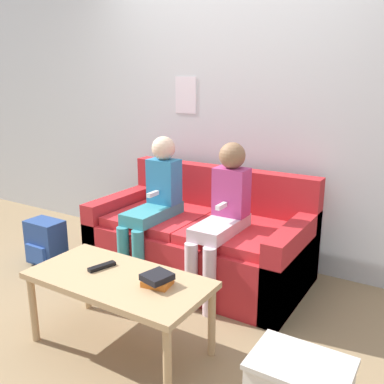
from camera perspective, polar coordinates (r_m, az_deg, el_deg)
ground_plane at (r=3.12m, az=-4.17°, el=-14.57°), size 10.00×10.00×0.00m
wall_back at (r=3.65m, az=5.62°, el=11.24°), size 8.00×0.06×2.60m
couch at (r=3.42m, az=1.21°, el=-6.57°), size 1.66×0.88×0.82m
coffee_table at (r=2.52m, az=-9.76°, el=-12.12°), size 1.05×0.52×0.45m
person_left at (r=3.31m, az=-5.05°, el=-1.08°), size 0.24×0.59×1.10m
person_right at (r=3.01m, az=4.08°, el=-2.69°), size 0.24×0.59×1.10m
tv_remote at (r=2.61m, az=-11.92°, el=-9.70°), size 0.09×0.17×0.02m
book_stack at (r=2.36m, az=-4.66°, el=-11.54°), size 0.16×0.17×0.07m
backpack at (r=3.86m, az=-18.93°, el=-6.33°), size 0.31×0.23×0.37m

